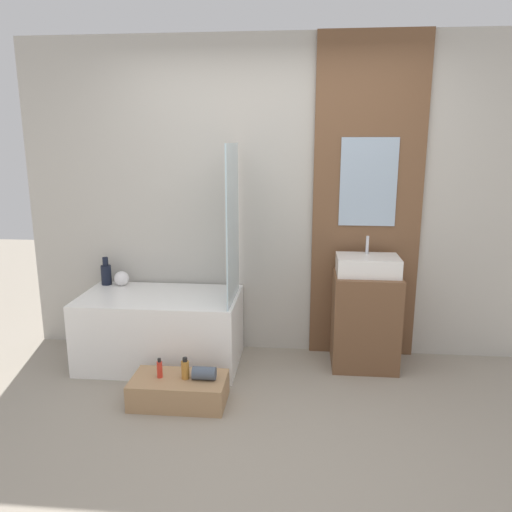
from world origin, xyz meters
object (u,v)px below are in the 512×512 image
Objects in this scene: wooden_step_bench at (179,390)px; bottle_soap_secondary at (185,369)px; bottle_soap_primary at (160,369)px; vase_round_light at (122,278)px; sink at (368,265)px; vase_tall_dark at (106,273)px; bathtub at (161,329)px.

bottle_soap_secondary is (0.05, 0.00, 0.16)m from wooden_step_bench.
bottle_soap_primary is at bearing -180.00° from wooden_step_bench.
vase_round_light is 1.20m from bottle_soap_secondary.
vase_tall_dark is at bearing 176.16° from sink.
wooden_step_bench is 0.17m from bottle_soap_secondary.
vase_tall_dark is 1.21m from bottle_soap_primary.
sink is 3.87× the size of vase_round_light.
bathtub is 0.58m from vase_round_light.
bottle_soap_primary is at bearing -56.96° from vase_round_light.
bottle_soap_primary is (-1.47, -0.74, -0.59)m from sink.
vase_tall_dark is at bearing 172.29° from vase_round_light.
bottle_soap_primary is at bearing -51.48° from vase_tall_dark.
bottle_soap_primary is at bearing -180.00° from bottle_soap_secondary.
vase_tall_dark is (-0.54, 0.26, 0.38)m from bathtub.
sink is (1.34, 0.74, 0.74)m from wooden_step_bench.
sink is (1.64, 0.11, 0.54)m from bathtub.
sink is 2.01× the size of vase_tall_dark.
bottle_soap_secondary reaches higher than wooden_step_bench.
sink is at bearing -3.57° from vase_round_light.
bottle_soap_secondary is (0.88, -0.89, -0.42)m from vase_tall_dark.
wooden_step_bench is 4.24× the size of bottle_soap_secondary.
sink is 2.05m from vase_round_light.
sink is 1.75m from bottle_soap_primary.
sink is at bearing 28.85° from wooden_step_bench.
vase_tall_dark reaches higher than wooden_step_bench.
vase_round_light reaches higher than bottle_soap_primary.
sink is at bearing 26.65° from bottle_soap_primary.
bottle_soap_secondary is at bearing 0.00° from bottle_soap_primary.
bathtub is 5.28× the size of vase_tall_dark.
bathtub is 10.18× the size of vase_round_light.
sink is 2.19m from vase_tall_dark.
wooden_step_bench is at bearing 0.00° from bottle_soap_primary.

